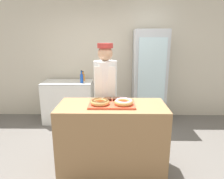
# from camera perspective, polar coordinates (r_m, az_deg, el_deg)

# --- Properties ---
(ground_plane) EXTENTS (14.00, 14.00, 0.00)m
(ground_plane) POSITION_cam_1_polar(r_m,az_deg,el_deg) (3.05, -0.03, -21.84)
(ground_plane) COLOR #66605B
(wall_back) EXTENTS (8.00, 0.06, 2.70)m
(wall_back) POSITION_cam_1_polar(r_m,az_deg,el_deg) (4.61, 0.35, 8.75)
(wall_back) COLOR beige
(wall_back) RESTS_ON ground_plane
(display_counter) EXTENTS (1.41, 0.64, 0.97)m
(display_counter) POSITION_cam_1_polar(r_m,az_deg,el_deg) (2.79, -0.03, -13.82)
(display_counter) COLOR #997047
(display_counter) RESTS_ON ground_plane
(serving_tray) EXTENTS (0.59, 0.39, 0.02)m
(serving_tray) POSITION_cam_1_polar(r_m,az_deg,el_deg) (2.60, -0.03, -4.14)
(serving_tray) COLOR #D84C33
(serving_tray) RESTS_ON display_counter
(donut_chocolate_glaze) EXTENTS (0.24, 0.24, 0.06)m
(donut_chocolate_glaze) POSITION_cam_1_polar(r_m,az_deg,el_deg) (2.54, -3.43, -3.49)
(donut_chocolate_glaze) COLOR tan
(donut_chocolate_glaze) RESTS_ON serving_tray
(donut_light_glaze) EXTENTS (0.24, 0.24, 0.06)m
(donut_light_glaze) POSITION_cam_1_polar(r_m,az_deg,el_deg) (2.54, 3.35, -3.52)
(donut_light_glaze) COLOR tan
(donut_light_glaze) RESTS_ON serving_tray
(brownie_back_left) EXTENTS (0.10, 0.10, 0.03)m
(brownie_back_left) POSITION_cam_1_polar(r_m,az_deg,el_deg) (2.71, -1.19, -2.72)
(brownie_back_left) COLOR black
(brownie_back_left) RESTS_ON serving_tray
(brownie_back_right) EXTENTS (0.10, 0.10, 0.03)m
(brownie_back_right) POSITION_cam_1_polar(r_m,az_deg,el_deg) (2.71, 1.21, -2.73)
(brownie_back_right) COLOR black
(brownie_back_right) RESTS_ON serving_tray
(baker_person) EXTENTS (0.36, 0.36, 1.73)m
(baker_person) POSITION_cam_1_polar(r_m,az_deg,el_deg) (3.19, -1.86, -1.62)
(baker_person) COLOR #4C4C51
(baker_person) RESTS_ON ground_plane
(beverage_fridge) EXTENTS (0.66, 0.67, 1.98)m
(beverage_fridge) POSITION_cam_1_polar(r_m,az_deg,el_deg) (4.34, 10.45, 3.36)
(beverage_fridge) COLOR #ADB2B7
(beverage_fridge) RESTS_ON ground_plane
(chest_freezer) EXTENTS (1.06, 0.59, 0.90)m
(chest_freezer) POSITION_cam_1_polar(r_m,az_deg,el_deg) (4.53, -12.25, -3.28)
(chest_freezer) COLOR white
(chest_freezer) RESTS_ON ground_plane
(bottle_blue) EXTENTS (0.06, 0.06, 0.27)m
(bottle_blue) POSITION_cam_1_polar(r_m,az_deg,el_deg) (4.21, -8.66, 3.25)
(bottle_blue) COLOR #1E4CB2
(bottle_blue) RESTS_ON chest_freezer
(bottle_orange) EXTENTS (0.08, 0.08, 0.21)m
(bottle_orange) POSITION_cam_1_polar(r_m,az_deg,el_deg) (4.43, -8.30, 3.54)
(bottle_orange) COLOR orange
(bottle_orange) RESTS_ON chest_freezer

